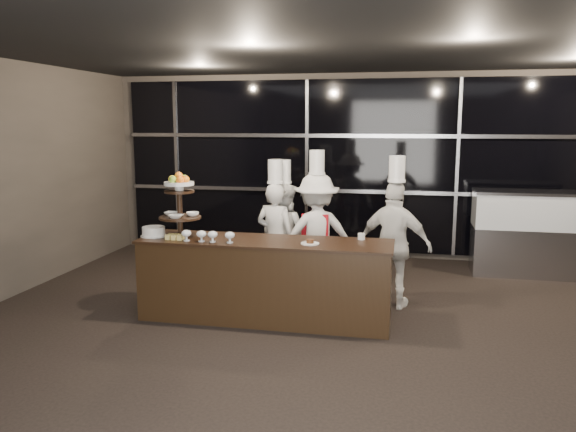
% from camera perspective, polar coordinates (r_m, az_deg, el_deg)
% --- Properties ---
extents(room, '(10.00, 10.00, 10.00)m').
position_cam_1_polar(room, '(4.34, 6.37, -0.10)').
color(room, black).
rests_on(room, ground).
extents(window_wall, '(8.60, 0.10, 2.80)m').
position_cam_1_polar(window_wall, '(9.23, 9.33, 4.95)').
color(window_wall, black).
rests_on(window_wall, ground).
extents(buffet_counter, '(2.84, 0.74, 0.92)m').
position_cam_1_polar(buffet_counter, '(6.37, -2.33, -6.46)').
color(buffet_counter, black).
rests_on(buffet_counter, ground).
extents(display_stand, '(0.48, 0.48, 0.74)m').
position_cam_1_polar(display_stand, '(6.51, -10.96, 1.57)').
color(display_stand, black).
rests_on(display_stand, buffet_counter).
extents(compotes, '(0.61, 0.11, 0.12)m').
position_cam_1_polar(compotes, '(6.21, -8.19, -1.88)').
color(compotes, silver).
rests_on(compotes, buffet_counter).
extents(layer_cake, '(0.30, 0.30, 0.11)m').
position_cam_1_polar(layer_cake, '(6.65, -13.50, -1.55)').
color(layer_cake, white).
rests_on(layer_cake, buffet_counter).
extents(pastry_squares, '(0.19, 0.13, 0.05)m').
position_cam_1_polar(pastry_squares, '(6.42, -11.38, -2.09)').
color(pastry_squares, '#E0CB6D').
rests_on(pastry_squares, buffet_counter).
extents(small_plate, '(0.20, 0.20, 0.05)m').
position_cam_1_polar(small_plate, '(6.06, 2.25, -2.72)').
color(small_plate, white).
rests_on(small_plate, buffet_counter).
extents(chef_cup, '(0.08, 0.08, 0.07)m').
position_cam_1_polar(chef_cup, '(6.33, 7.47, -2.08)').
color(chef_cup, white).
rests_on(chef_cup, buffet_counter).
extents(display_case, '(1.44, 0.63, 1.24)m').
position_cam_1_polar(display_case, '(8.86, 22.82, -1.18)').
color(display_case, '#A5A5AA').
rests_on(display_case, ground).
extents(chef_a, '(0.60, 0.47, 1.75)m').
position_cam_1_polar(chef_a, '(7.29, -1.27, -2.00)').
color(chef_a, silver).
rests_on(chef_a, ground).
extents(chef_b, '(0.87, 0.81, 1.73)m').
position_cam_1_polar(chef_b, '(7.48, -0.43, -1.91)').
color(chef_b, white).
rests_on(chef_b, ground).
extents(chef_c, '(1.16, 0.92, 1.88)m').
position_cam_1_polar(chef_c, '(7.18, 2.90, -1.89)').
color(chef_c, silver).
rests_on(chef_c, ground).
extents(chef_d, '(0.97, 0.62, 1.83)m').
position_cam_1_polar(chef_d, '(6.82, 10.77, -2.77)').
color(chef_d, white).
rests_on(chef_d, ground).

